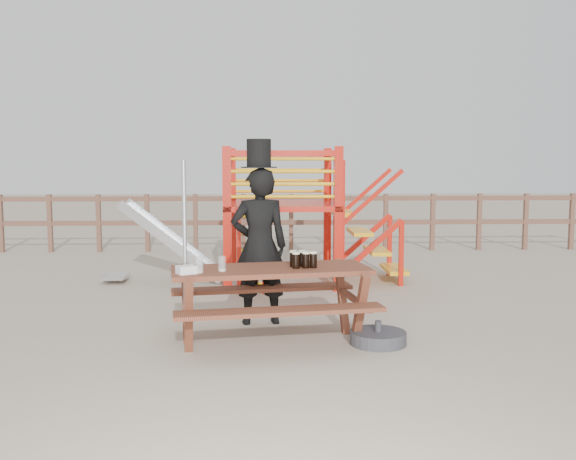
# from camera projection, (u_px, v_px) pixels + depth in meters

# --- Properties ---
(ground) EXTENTS (60.00, 60.00, 0.00)m
(ground) POSITION_uv_depth(u_px,v_px,m) (272.00, 347.00, 6.54)
(ground) COLOR tan
(ground) RESTS_ON ground
(back_fence) EXTENTS (15.09, 0.09, 1.20)m
(back_fence) POSITION_uv_depth(u_px,v_px,m) (267.00, 216.00, 13.41)
(back_fence) COLOR brown
(back_fence) RESTS_ON ground
(playground_fort) EXTENTS (4.71, 1.84, 2.10)m
(playground_fort) POSITION_uv_depth(u_px,v_px,m) (277.00, 214.00, 9.98)
(playground_fort) COLOR red
(playground_fort) RESTS_ON ground
(picnic_table) EXTENTS (2.23, 1.71, 0.79)m
(picnic_table) POSITION_uv_depth(u_px,v_px,m) (271.00, 295.00, 6.68)
(picnic_table) COLOR brown
(picnic_table) RESTS_ON ground
(man_with_hat) EXTENTS (0.72, 0.52, 2.14)m
(man_with_hat) POSITION_uv_depth(u_px,v_px,m) (259.00, 242.00, 7.41)
(man_with_hat) COLOR black
(man_with_hat) RESTS_ON ground
(metal_pole) EXTENTS (0.04, 0.04, 1.90)m
(metal_pole) POSITION_uv_depth(u_px,v_px,m) (185.00, 255.00, 6.43)
(metal_pole) COLOR #B2B2B7
(metal_pole) RESTS_ON ground
(parasol_base) EXTENTS (0.59, 0.59, 0.25)m
(parasol_base) POSITION_uv_depth(u_px,v_px,m) (378.00, 338.00, 6.64)
(parasol_base) COLOR #333338
(parasol_base) RESTS_ON ground
(paper_bag) EXTENTS (0.22, 0.21, 0.08)m
(paper_bag) POSITION_uv_depth(u_px,v_px,m) (186.00, 270.00, 6.29)
(paper_bag) COLOR white
(paper_bag) RESTS_ON picnic_table
(stout_pints) EXTENTS (0.28, 0.19, 0.17)m
(stout_pints) POSITION_uv_depth(u_px,v_px,m) (302.00, 259.00, 6.65)
(stout_pints) COLOR black
(stout_pints) RESTS_ON picnic_table
(empty_glasses) EXTENTS (0.30, 0.16, 0.15)m
(empty_glasses) POSITION_uv_depth(u_px,v_px,m) (207.00, 265.00, 6.41)
(empty_glasses) COLOR silver
(empty_glasses) RESTS_ON picnic_table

